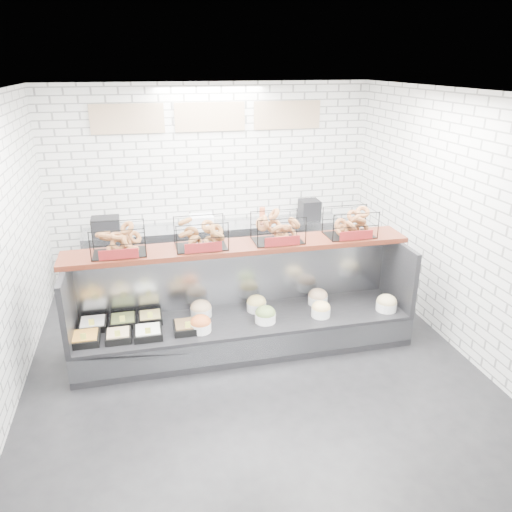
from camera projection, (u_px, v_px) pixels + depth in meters
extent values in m
plane|color=black|center=(250.00, 359.00, 5.88)|extent=(5.50, 5.50, 0.00)
cube|color=white|center=(212.00, 182.00, 7.82)|extent=(5.00, 0.02, 3.00)
cube|color=white|center=(457.00, 223.00, 5.86)|extent=(0.02, 5.50, 3.00)
cube|color=white|center=(249.00, 92.00, 4.78)|extent=(5.00, 5.50, 0.02)
cube|color=#D1B391|center=(127.00, 119.00, 7.18)|extent=(1.05, 0.03, 0.42)
cube|color=#D1B391|center=(210.00, 117.00, 7.43)|extent=(1.05, 0.03, 0.42)
cube|color=#D1B391|center=(287.00, 115.00, 7.68)|extent=(1.05, 0.03, 0.42)
cube|color=black|center=(245.00, 332.00, 6.08)|extent=(4.00, 0.90, 0.40)
cube|color=#93969B|center=(253.00, 349.00, 5.67)|extent=(4.00, 0.03, 0.28)
cube|color=#93969B|center=(238.00, 274.00, 6.23)|extent=(4.00, 0.08, 0.80)
cube|color=black|center=(68.00, 305.00, 5.44)|extent=(0.06, 0.90, 0.80)
cube|color=black|center=(397.00, 272.00, 6.27)|extent=(0.06, 0.90, 0.80)
cube|color=black|center=(85.00, 339.00, 5.46)|extent=(0.31, 0.31, 0.08)
cube|color=orange|center=(85.00, 336.00, 5.45)|extent=(0.27, 0.27, 0.04)
cube|color=#FBFD58|center=(83.00, 337.00, 5.33)|extent=(0.06, 0.01, 0.08)
cube|color=black|center=(93.00, 325.00, 5.75)|extent=(0.31, 0.31, 0.08)
cube|color=white|center=(93.00, 322.00, 5.74)|extent=(0.26, 0.26, 0.04)
cube|color=#FBFD58|center=(91.00, 322.00, 5.62)|extent=(0.06, 0.01, 0.08)
cube|color=black|center=(118.00, 336.00, 5.51)|extent=(0.28, 0.28, 0.08)
cube|color=#D4B483|center=(118.00, 333.00, 5.50)|extent=(0.24, 0.24, 0.04)
cube|color=#FBFD58|center=(117.00, 334.00, 5.39)|extent=(0.06, 0.01, 0.08)
cube|color=black|center=(123.00, 321.00, 5.83)|extent=(0.31, 0.31, 0.08)
cube|color=olive|center=(123.00, 319.00, 5.82)|extent=(0.26, 0.26, 0.04)
cube|color=#FBFD58|center=(122.00, 319.00, 5.70)|extent=(0.06, 0.01, 0.08)
cube|color=black|center=(148.00, 333.00, 5.58)|extent=(0.31, 0.31, 0.08)
cube|color=white|center=(148.00, 330.00, 5.56)|extent=(0.26, 0.26, 0.04)
cube|color=#FBFD58|center=(148.00, 331.00, 5.45)|extent=(0.06, 0.01, 0.08)
cube|color=black|center=(150.00, 318.00, 5.90)|extent=(0.27, 0.27, 0.08)
cube|color=#E6D075|center=(150.00, 315.00, 5.89)|extent=(0.23, 0.23, 0.04)
cube|color=#FBFD58|center=(150.00, 315.00, 5.78)|extent=(0.06, 0.01, 0.08)
cube|color=black|center=(187.00, 327.00, 5.70)|extent=(0.31, 0.31, 0.08)
cube|color=brown|center=(187.00, 325.00, 5.69)|extent=(0.26, 0.26, 0.04)
cube|color=#FBFD58|center=(188.00, 325.00, 5.57)|extent=(0.06, 0.01, 0.08)
cylinder|color=white|center=(201.00, 327.00, 5.68)|extent=(0.24, 0.24, 0.11)
ellipsoid|color=#C55C29|center=(201.00, 322.00, 5.66)|extent=(0.24, 0.24, 0.17)
cylinder|color=white|center=(201.00, 312.00, 6.02)|extent=(0.26, 0.26, 0.11)
ellipsoid|color=#D9B486|center=(201.00, 307.00, 6.00)|extent=(0.25, 0.25, 0.18)
cylinder|color=white|center=(265.00, 317.00, 5.88)|extent=(0.25, 0.25, 0.11)
ellipsoid|color=olive|center=(265.00, 313.00, 5.86)|extent=(0.24, 0.24, 0.17)
cylinder|color=white|center=(256.00, 306.00, 6.16)|extent=(0.24, 0.24, 0.11)
ellipsoid|color=#E3CC74|center=(256.00, 302.00, 6.13)|extent=(0.24, 0.24, 0.17)
cylinder|color=white|center=(321.00, 312.00, 6.01)|extent=(0.23, 0.23, 0.11)
ellipsoid|color=#F3CB7C|center=(321.00, 307.00, 5.99)|extent=(0.23, 0.23, 0.16)
cylinder|color=white|center=(318.00, 300.00, 6.33)|extent=(0.25, 0.25, 0.11)
ellipsoid|color=tan|center=(318.00, 295.00, 6.30)|extent=(0.24, 0.24, 0.17)
cylinder|color=white|center=(386.00, 306.00, 6.16)|extent=(0.25, 0.25, 0.11)
ellipsoid|color=tan|center=(387.00, 302.00, 6.14)|extent=(0.25, 0.25, 0.17)
cube|color=#3D150D|center=(240.00, 247.00, 5.90)|extent=(4.10, 0.50, 0.06)
cube|color=black|center=(118.00, 239.00, 5.53)|extent=(0.60, 0.38, 0.34)
cube|color=maroon|center=(119.00, 254.00, 5.39)|extent=(0.42, 0.02, 0.11)
cube|color=black|center=(201.00, 233.00, 5.73)|extent=(0.60, 0.38, 0.34)
cube|color=maroon|center=(203.00, 248.00, 5.58)|extent=(0.42, 0.02, 0.11)
cube|color=black|center=(278.00, 228.00, 5.92)|extent=(0.60, 0.38, 0.34)
cube|color=maroon|center=(282.00, 241.00, 5.78)|extent=(0.42, 0.02, 0.11)
cube|color=black|center=(350.00, 222.00, 6.12)|extent=(0.60, 0.38, 0.34)
cube|color=maroon|center=(356.00, 235.00, 5.97)|extent=(0.42, 0.02, 0.11)
cube|color=#93969B|center=(217.00, 252.00, 7.92)|extent=(4.00, 0.60, 0.90)
cube|color=black|center=(106.00, 225.00, 7.34)|extent=(0.40, 0.30, 0.24)
cube|color=silver|center=(201.00, 221.00, 7.64)|extent=(0.35, 0.28, 0.18)
cylinder|color=#C85832|center=(262.00, 214.00, 7.91)|extent=(0.09, 0.09, 0.22)
cube|color=black|center=(309.00, 209.00, 8.03)|extent=(0.30, 0.30, 0.30)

